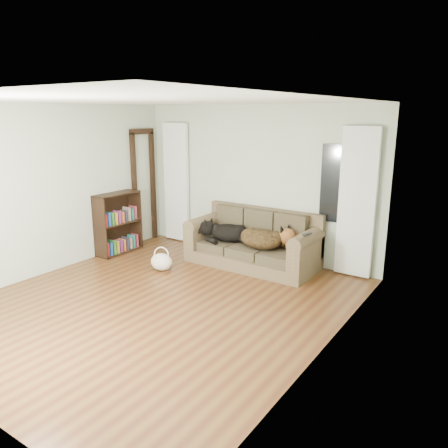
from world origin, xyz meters
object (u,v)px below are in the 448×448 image
Objects in this scene: dog_shepherd at (264,240)px; tote_bag at (162,261)px; bookshelf at (118,225)px; sofa at (252,239)px; dog_black_lab at (226,233)px.

tote_bag is at bearing 39.15° from dog_shepherd.
bookshelf is at bearing 17.66° from dog_shepherd.
sofa reaches higher than dog_shepherd.
sofa is 5.62× the size of tote_bag.
sofa is at bearing 24.52° from bookshelf.
tote_bag is (-0.59, -0.99, -0.32)m from dog_black_lab.
dog_shepherd is 2.69m from bookshelf.
dog_shepherd reaches higher than dog_black_lab.
sofa is at bearing -1.27° from dog_black_lab.
sofa is 3.08× the size of dog_black_lab.
bookshelf reaches higher than sofa.
sofa is at bearing 43.59° from tote_bag.
bookshelf is (-1.28, 0.29, 0.34)m from tote_bag.
sofa is 0.48m from dog_black_lab.
bookshelf is (-2.35, -0.73, 0.05)m from sofa.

